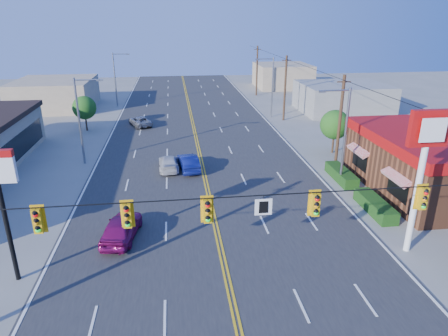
{
  "coord_description": "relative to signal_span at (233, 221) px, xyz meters",
  "views": [
    {
      "loc": [
        -2.42,
        -14.95,
        13.06
      ],
      "look_at": [
        1.22,
        13.3,
        2.2
      ],
      "focal_mm": 32.0,
      "sensor_mm": 36.0,
      "label": 1
    }
  ],
  "objects": [
    {
      "name": "car_magenta",
      "position": [
        -5.84,
        7.45,
        -4.12
      ],
      "size": [
        2.51,
        4.73,
        1.53
      ],
      "primitive_type": "imported",
      "rotation": [
        0.0,
        0.0,
        2.98
      ],
      "color": "#7B0D50",
      "rests_on": "ground"
    },
    {
      "name": "car_white",
      "position": [
        -2.95,
        19.22,
        -4.27
      ],
      "size": [
        1.87,
        4.3,
        1.23
      ],
      "primitive_type": "imported",
      "rotation": [
        0.0,
        0.0,
        3.18
      ],
      "color": "silver",
      "rests_on": "ground"
    },
    {
      "name": "car_silver",
      "position": [
        -6.56,
        35.16,
        -4.27
      ],
      "size": [
        3.47,
        4.83,
        1.22
      ],
      "primitive_type": "imported",
      "rotation": [
        0.0,
        0.0,
        3.51
      ],
      "color": "gray",
      "rests_on": "ground"
    },
    {
      "name": "car_blue",
      "position": [
        -1.18,
        18.88,
        -4.18
      ],
      "size": [
        2.05,
        4.46,
        1.42
      ],
      "primitive_type": "imported",
      "rotation": [
        0.0,
        0.0,
        3.27
      ],
      "color": "navy",
      "rests_on": "ground"
    },
    {
      "name": "bld_east_far",
      "position": [
        19.12,
        62.0,
        -2.69
      ],
      "size": [
        10.0,
        10.0,
        4.4
      ],
      "primitive_type": "cube",
      "color": "tan",
      "rests_on": "ground"
    },
    {
      "name": "streetlight_ne",
      "position": [
        10.91,
        38.0,
        -0.37
      ],
      "size": [
        2.55,
        0.25,
        8.0
      ],
      "color": "gray",
      "rests_on": "ground"
    },
    {
      "name": "streetlight_se",
      "position": [
        10.91,
        14.0,
        -0.37
      ],
      "size": [
        2.55,
        0.25,
        8.0
      ],
      "color": "gray",
      "rests_on": "ground"
    },
    {
      "name": "bld_east_mid",
      "position": [
        22.12,
        40.0,
        -2.89
      ],
      "size": [
        12.0,
        10.0,
        4.0
      ],
      "primitive_type": "cube",
      "color": "gray",
      "rests_on": "ground"
    },
    {
      "name": "tree_kfc_rear",
      "position": [
        13.62,
        22.0,
        -1.95
      ],
      "size": [
        2.94,
        2.94,
        4.41
      ],
      "color": "#47301E",
      "rests_on": "ground"
    },
    {
      "name": "signal_span",
      "position": [
        0.0,
        0.0,
        0.0
      ],
      "size": [
        24.32,
        0.34,
        9.0
      ],
      "color": "#47301E",
      "rests_on": "ground"
    },
    {
      "name": "utility_pole_near",
      "position": [
        12.32,
        18.0,
        -0.69
      ],
      "size": [
        0.28,
        0.28,
        8.4
      ],
      "primitive_type": "cylinder",
      "color": "#47301E",
      "rests_on": "ground"
    },
    {
      "name": "kfc_pylon",
      "position": [
        11.12,
        4.0,
        1.16
      ],
      "size": [
        2.2,
        0.36,
        8.5
      ],
      "color": "white",
      "rests_on": "ground"
    },
    {
      "name": "utility_pole_mid",
      "position": [
        12.32,
        36.0,
        -0.69
      ],
      "size": [
        0.28,
        0.28,
        8.4
      ],
      "primitive_type": "cylinder",
      "color": "#47301E",
      "rests_on": "ground"
    },
    {
      "name": "tree_west",
      "position": [
        -12.88,
        34.0,
        -2.09
      ],
      "size": [
        2.8,
        2.8,
        4.2
      ],
      "color": "#47301E",
      "rests_on": "ground"
    },
    {
      "name": "streetlight_sw",
      "position": [
        -10.67,
        22.0,
        -0.37
      ],
      "size": [
        2.55,
        0.25,
        8.0
      ],
      "color": "gray",
      "rests_on": "ground"
    },
    {
      "name": "utility_pole_far",
      "position": [
        12.32,
        54.0,
        -0.69
      ],
      "size": [
        0.28,
        0.28,
        8.4
      ],
      "primitive_type": "cylinder",
      "color": "#47301E",
      "rests_on": "ground"
    },
    {
      "name": "bld_west_far",
      "position": [
        -19.88,
        48.0,
        -2.79
      ],
      "size": [
        11.0,
        12.0,
        4.2
      ],
      "primitive_type": "cube",
      "color": "tan",
      "rests_on": "ground"
    },
    {
      "name": "ground",
      "position": [
        0.12,
        0.0,
        -4.89
      ],
      "size": [
        160.0,
        160.0,
        0.0
      ],
      "primitive_type": "plane",
      "color": "gray",
      "rests_on": "ground"
    },
    {
      "name": "streetlight_nw",
      "position": [
        -10.67,
        48.0,
        -0.37
      ],
      "size": [
        2.55,
        0.25,
        8.0
      ],
      "color": "gray",
      "rests_on": "ground"
    },
    {
      "name": "road",
      "position": [
        0.12,
        20.0,
        -4.86
      ],
      "size": [
        20.0,
        120.0,
        0.06
      ],
      "primitive_type": "cube",
      "color": "#2D2D30",
      "rests_on": "ground"
    }
  ]
}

